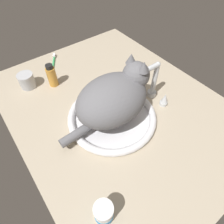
{
  "coord_description": "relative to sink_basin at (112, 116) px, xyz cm",
  "views": [
    {
      "loc": [
        43.48,
        -34.58,
        63.83
      ],
      "look_at": [
        5.44,
        -5.72,
        7.0
      ],
      "focal_mm": 30.91,
      "sensor_mm": 36.0,
      "label": 1
    }
  ],
  "objects": [
    {
      "name": "amber_bottle",
      "position": [
        -32.51,
        -9.27,
        3.91
      ],
      "size": [
        4.16,
        4.16,
        10.98
      ],
      "color": "gold",
      "rests_on": "countertop"
    },
    {
      "name": "sink_basin",
      "position": [
        0.0,
        0.0,
        0.0
      ],
      "size": [
        34.99,
        34.99,
        2.76
      ],
      "color": "white",
      "rests_on": "countertop"
    },
    {
      "name": "countertop",
      "position": [
        -5.44,
        5.72,
        -2.73
      ],
      "size": [
        104.82,
        81.29,
        3.0
      ],
      "primitive_type": "cube",
      "color": "#B7A88E",
      "rests_on": "ground"
    },
    {
      "name": "pill_bottle",
      "position": [
        26.79,
        -23.09,
        2.62
      ],
      "size": [
        5.42,
        5.42,
        8.28
      ],
      "color": "white",
      "rests_on": "countertop"
    },
    {
      "name": "cat",
      "position": [
        -0.08,
        1.66,
        10.12
      ],
      "size": [
        22.25,
        39.19,
        20.69
      ],
      "color": "slate",
      "rests_on": "sink_basin"
    },
    {
      "name": "toothbrush",
      "position": [
        -46.35,
        -2.97,
        -0.61
      ],
      "size": [
        16.17,
        10.17,
        1.7
      ],
      "color": "#3FB266",
      "rests_on": "countertop"
    },
    {
      "name": "metal_jar",
      "position": [
        -38.44,
        -19.15,
        2.17
      ],
      "size": [
        7.05,
        7.05,
        6.76
      ],
      "color": "#B2B5BA",
      "rests_on": "countertop"
    },
    {
      "name": "faucet",
      "position": [
        -0.0,
        21.31,
        5.42
      ],
      "size": [
        17.45,
        9.41,
        17.51
      ],
      "color": "silver",
      "rests_on": "countertop"
    }
  ]
}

